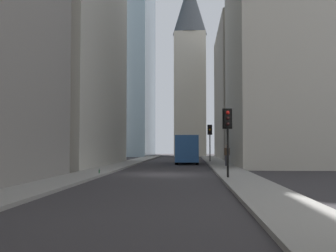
{
  "coord_description": "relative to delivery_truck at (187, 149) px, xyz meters",
  "views": [
    {
      "loc": [
        -26.12,
        -1.83,
        1.81
      ],
      "look_at": [
        13.08,
        0.4,
        3.71
      ],
      "focal_mm": 43.83,
      "sensor_mm": 36.0,
      "label": 1
    }
  ],
  "objects": [
    {
      "name": "church_spire",
      "position": [
        29.66,
        -0.23,
        14.94
      ],
      "size": [
        5.99,
        5.99,
        31.46
      ],
      "color": "beige",
      "rests_on": "ground_plane"
    },
    {
      "name": "building_left_far",
      "position": [
        15.8,
        -9.2,
        7.62
      ],
      "size": [
        19.26,
        10.0,
        18.16
      ],
      "color": "gray",
      "rests_on": "ground_plane"
    },
    {
      "name": "ground_plane",
      "position": [
        -15.66,
        1.4,
        -1.46
      ],
      "size": [
        135.0,
        135.0,
        0.0
      ],
      "primitive_type": "plane",
      "color": "#302D30"
    },
    {
      "name": "sidewalk_left",
      "position": [
        -15.66,
        -3.1,
        -1.39
      ],
      "size": [
        90.0,
        2.2,
        0.14
      ],
      "primitive_type": "cube",
      "color": "gray",
      "rests_on": "ground_plane"
    },
    {
      "name": "discarded_bottle",
      "position": [
        -16.92,
        5.2,
        -1.21
      ],
      "size": [
        0.07,
        0.07,
        0.27
      ],
      "color": "#236033",
      "rests_on": "sidewalk_right"
    },
    {
      "name": "sidewalk_right",
      "position": [
        -15.66,
        5.9,
        -1.39
      ],
      "size": [
        90.0,
        2.2,
        0.14
      ],
      "primitive_type": "cube",
      "color": "gray",
      "rests_on": "ground_plane"
    },
    {
      "name": "traffic_light_midblock",
      "position": [
        2.87,
        -2.45,
        1.6
      ],
      "size": [
        0.43,
        0.52,
        3.97
      ],
      "color": "black",
      "rests_on": "sidewalk_left"
    },
    {
      "name": "traffic_light_foreground",
      "position": [
        -19.82,
        -2.37,
        1.38
      ],
      "size": [
        0.43,
        0.52,
        3.68
      ],
      "color": "black",
      "rests_on": "sidewalk_left"
    },
    {
      "name": "delivery_truck",
      "position": [
        0.0,
        0.0,
        0.0
      ],
      "size": [
        6.46,
        2.25,
        2.84
      ],
      "color": "#285699",
      "rests_on": "ground_plane"
    },
    {
      "name": "sedan_navy",
      "position": [
        6.91,
        0.0,
        -0.8
      ],
      "size": [
        4.3,
        1.78,
        1.42
      ],
      "color": "navy",
      "rests_on": "ground_plane"
    },
    {
      "name": "building_left_midfar",
      "position": [
        -4.0,
        -9.19,
        10.3
      ],
      "size": [
        15.11,
        10.5,
        23.49
      ],
      "color": "#B7B2A5",
      "rests_on": "ground_plane"
    },
    {
      "name": "pedestrian",
      "position": [
        -7.35,
        -3.4,
        -0.36
      ],
      "size": [
        0.26,
        0.44,
        1.75
      ],
      "color": "#33333D",
      "rests_on": "sidewalk_left"
    }
  ]
}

